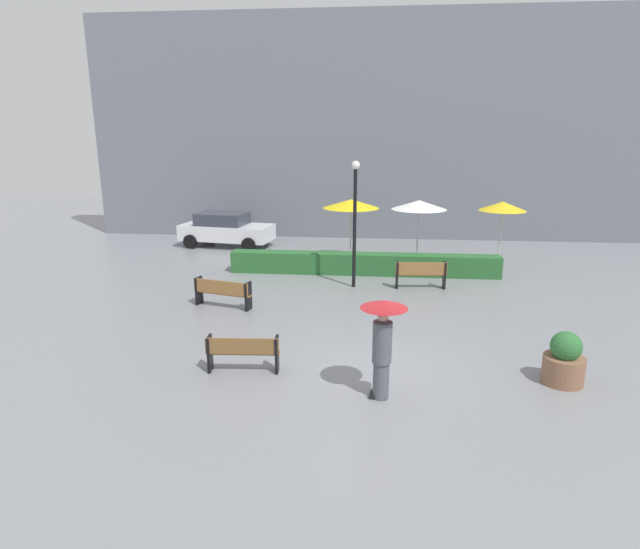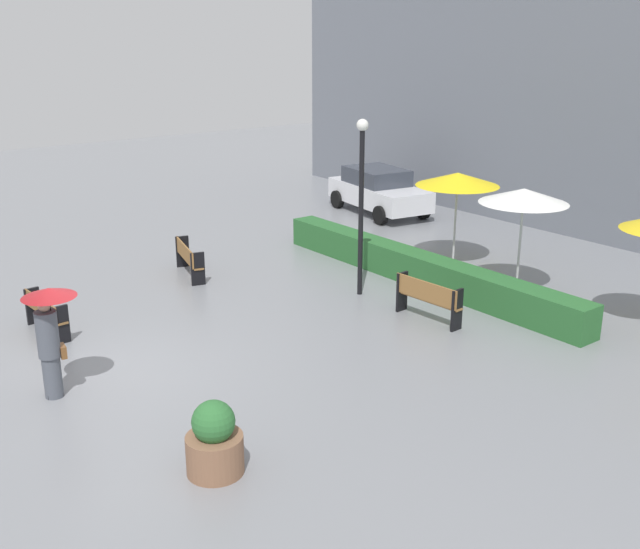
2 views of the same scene
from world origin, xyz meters
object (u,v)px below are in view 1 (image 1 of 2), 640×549
bench_near_left (243,351)px  patio_umbrella_white (419,205)px  pedestrian_with_umbrella (383,337)px  parked_car (226,229)px  patio_umbrella_yellow (351,204)px  lamp_post (355,212)px  patio_umbrella_yellow_far (503,206)px  bench_back_row (421,273)px  bench_far_left (222,291)px  planter_pot (564,361)px

bench_near_left → patio_umbrella_white: patio_umbrella_white is taller
pedestrian_with_umbrella → parked_car: (-7.00, 13.97, -0.47)m
bench_near_left → patio_umbrella_yellow: (1.92, 10.58, 1.89)m
lamp_post → patio_umbrella_yellow_far: (5.61, 3.50, -0.20)m
bench_back_row → patio_umbrella_white: patio_umbrella_white is taller
patio_umbrella_yellow → parked_car: (-5.90, 2.54, -1.57)m
patio_umbrella_yellow → patio_umbrella_yellow_far: 5.88m
patio_umbrella_yellow_far → bench_back_row: bearing=-133.8°
pedestrian_with_umbrella → parked_car: bearing=116.6°
bench_near_left → bench_back_row: bearing=57.4°
patio_umbrella_yellow_far → pedestrian_with_umbrella: bearing=-113.0°
patio_umbrella_white → lamp_post: bearing=-128.0°
bench_far_left → patio_umbrella_yellow_far: bearing=32.8°
lamp_post → parked_car: size_ratio=0.96×
patio_umbrella_yellow_far → parked_car: size_ratio=0.58×
bench_near_left → parked_car: 13.71m
bench_far_left → lamp_post: 5.11m
pedestrian_with_umbrella → lamp_post: lamp_post is taller
bench_near_left → planter_pot: planter_pot is taller
patio_umbrella_yellow → patio_umbrella_white: size_ratio=0.97×
pedestrian_with_umbrella → lamp_post: size_ratio=0.47×
patio_umbrella_white → patio_umbrella_yellow_far: 3.27m
bench_near_left → planter_pot: size_ratio=1.42×
bench_back_row → parked_car: 10.45m
bench_far_left → pedestrian_with_umbrella: 7.03m
patio_umbrella_yellow → patio_umbrella_yellow_far: (5.87, -0.14, -0.01)m
lamp_post → bench_near_left: bearing=-107.5°
parked_car → lamp_post: bearing=-45.0°
bench_near_left → pedestrian_with_umbrella: 3.23m
bench_back_row → patio_umbrella_yellow_far: 5.15m
lamp_post → patio_umbrella_yellow_far: size_ratio=1.66×
bench_back_row → lamp_post: 3.04m
bench_near_left → patio_umbrella_yellow_far: size_ratio=0.63×
planter_pot → patio_umbrella_white: patio_umbrella_white is taller
bench_near_left → lamp_post: bearing=72.5°
bench_near_left → lamp_post: 7.57m
pedestrian_with_umbrella → lamp_post: 7.94m
bench_far_left → patio_umbrella_yellow: patio_umbrella_yellow is taller
bench_far_left → lamp_post: lamp_post is taller
parked_car → patio_umbrella_white: bearing=-20.2°
bench_back_row → patio_umbrella_yellow: bearing=125.1°
patio_umbrella_white → parked_car: patio_umbrella_white is taller
bench_far_left → bench_near_left: size_ratio=1.14×
planter_pot → patio_umbrella_white: (-2.29, 9.83, 1.96)m
parked_car → bench_far_left: bearing=-75.3°
planter_pot → parked_car: 16.90m
pedestrian_with_umbrella → planter_pot: (3.83, 0.99, -0.79)m
patio_umbrella_yellow_far → patio_umbrella_white: bearing=-171.7°
bench_near_left → lamp_post: size_ratio=0.38×
patio_umbrella_white → planter_pot: bearing=-76.9°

